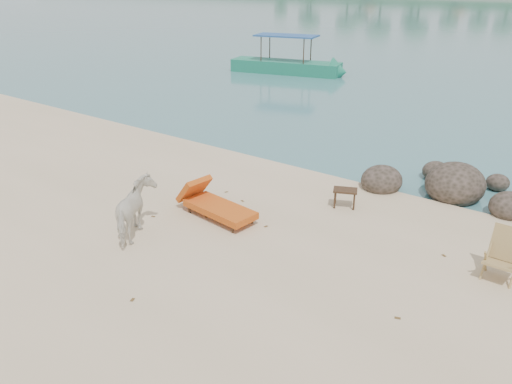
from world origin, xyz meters
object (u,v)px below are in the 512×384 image
boulders (464,191)px  deck_chair (502,258)px  boat_near (286,42)px  side_table (345,199)px  cow (136,212)px  lounge_chair (220,206)px

boulders → deck_chair: bearing=-65.8°
deck_chair → boat_near: 21.76m
boulders → side_table: (-2.19, -2.33, 0.02)m
cow → side_table: (2.94, 3.98, -0.39)m
cow → side_table: bearing=-160.0°
deck_chair → boulders: bearing=115.3°
boulders → boat_near: 18.22m
lounge_chair → boat_near: 19.21m
boulders → side_table: boulders is taller
boulders → boat_near: bearing=137.5°
cow → boat_near: size_ratio=0.20×
cow → deck_chair: cow is taller
boulders → deck_chair: (1.57, -3.49, 0.27)m
boulders → deck_chair: 3.83m
cow → deck_chair: 7.28m
boulders → side_table: size_ratio=11.08×
cow → deck_chair: size_ratio=1.53×
cow → boat_near: 20.35m
cow → lounge_chair: 1.95m
boulders → lounge_chair: bearing=-132.9°
lounge_chair → deck_chair: bearing=17.7°
deck_chair → cow: bearing=-156.1°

